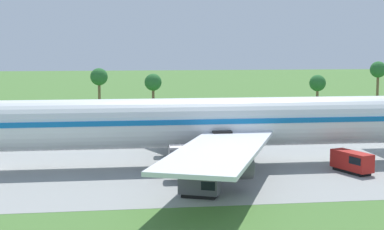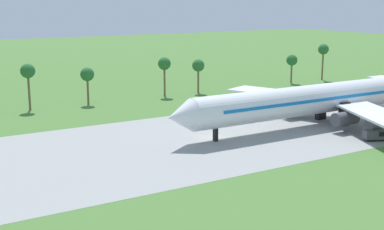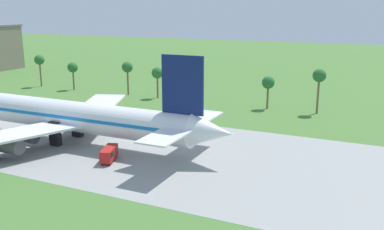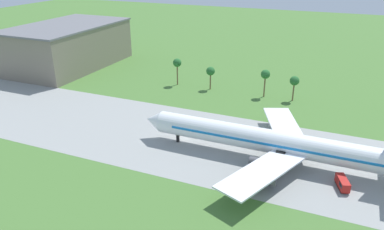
# 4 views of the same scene
# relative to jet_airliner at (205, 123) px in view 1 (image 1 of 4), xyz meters

# --- Properties ---
(jet_airliner) EXTENTS (79.47, 56.11, 19.79)m
(jet_airliner) POSITION_rel_jet_airliner_xyz_m (0.00, 0.00, 0.00)
(jet_airliner) COLOR white
(jet_airliner) RESTS_ON ground_plane
(baggage_tug) EXTENTS (4.62, 3.48, 2.07)m
(baggage_tug) POSITION_rel_jet_airliner_xyz_m (-2.95, -15.81, -4.57)
(baggage_tug) COLOR black
(baggage_tug) RESTS_ON ground_plane
(fuel_truck) EXTENTS (3.84, 6.11, 2.63)m
(fuel_truck) POSITION_rel_jet_airliner_xyz_m (17.40, -6.73, -4.28)
(fuel_truck) COLOR black
(fuel_truck) RESTS_ON ground_plane
(palm_tree_row) EXTENTS (102.52, 3.60, 12.25)m
(palm_tree_row) POSITION_rel_jet_airliner_xyz_m (-4.76, 48.52, 2.89)
(palm_tree_row) COLOR brown
(palm_tree_row) RESTS_ON ground_plane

